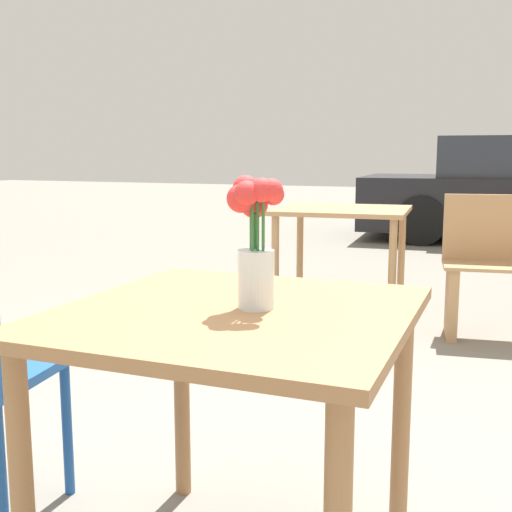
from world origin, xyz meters
name	(u,v)px	position (x,y,z in m)	size (l,w,h in m)	color
table_front	(236,352)	(0.00, 0.00, 0.62)	(0.83, 0.86, 0.73)	#9E7047
flower_vase	(255,240)	(0.04, 0.02, 0.89)	(0.14, 0.14, 0.31)	silver
table_back	(342,223)	(-0.55, 2.91, 0.62)	(0.96, 0.91, 0.73)	tan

